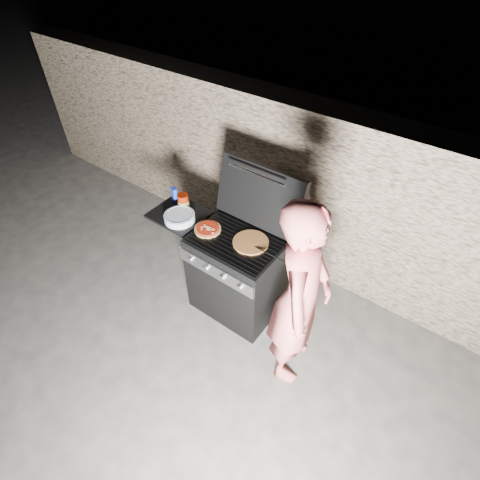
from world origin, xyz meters
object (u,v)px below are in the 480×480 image
Objects in this scene: pizza_topped at (208,229)px; sauce_jar at (183,202)px; gas_grill at (215,265)px; person at (300,298)px.

pizza_topped is 0.41m from sauce_jar.
gas_grill is at bearing 36.20° from pizza_topped.
pizza_topped is at bearing 64.08° from person.
gas_grill is at bearing 62.17° from person.
person is (1.01, -0.20, 0.44)m from gas_grill.
person reaches higher than gas_grill.
gas_grill is at bearing -11.31° from sauce_jar.
pizza_topped is 1.51× the size of sauce_jar.
gas_grill is 1.12m from person.
person is (1.44, -0.29, -0.09)m from sauce_jar.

